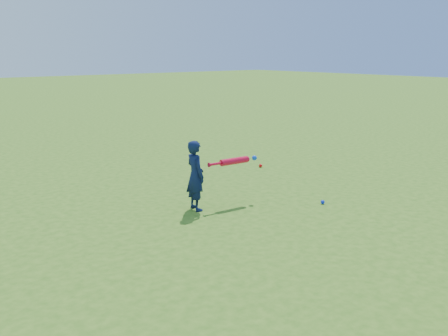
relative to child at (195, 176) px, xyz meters
name	(u,v)px	position (x,y,z in m)	size (l,w,h in m)	color
ground	(133,211)	(-0.74, 0.52, -0.51)	(80.00, 80.00, 0.00)	#376618
child	(195,176)	(0.00, 0.00, 0.00)	(0.37, 0.24, 1.02)	#0D173F
ground_ball_red	(261,166)	(2.60, 1.37, -0.47)	(0.07, 0.07, 0.07)	red
ground_ball_blue	(323,202)	(1.64, -1.00, -0.48)	(0.06, 0.06, 0.06)	#0D2AE7
bat_swing	(236,161)	(0.68, -0.11, 0.14)	(0.88, 0.14, 0.10)	red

